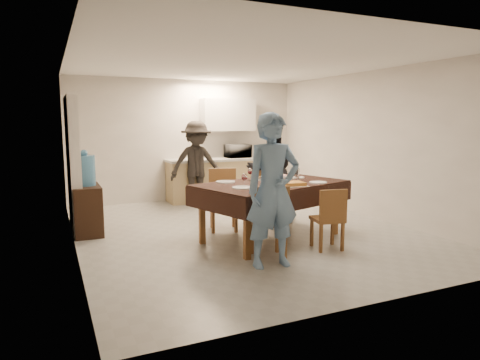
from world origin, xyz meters
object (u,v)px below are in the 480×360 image
at_px(water_pitcher, 294,175).
at_px(microwave, 238,151).
at_px(wine_bottle, 267,172).
at_px(console, 87,210).
at_px(savoury_tart, 291,184).
at_px(dining_table, 272,185).
at_px(person_near, 273,191).
at_px(water_jug, 85,171).
at_px(person_far, 271,170).
at_px(person_kitchen, 197,164).

height_order(water_pitcher, microwave, microwave).
xyz_separation_m(wine_bottle, water_pitcher, (0.40, -0.10, -0.05)).
distance_m(console, savoury_tart, 3.15).
bearing_deg(console, dining_table, -30.10).
distance_m(water_pitcher, person_near, 1.35).
relative_size(dining_table, water_jug, 5.26).
distance_m(water_jug, water_pitcher, 3.15).
height_order(wine_bottle, water_pitcher, wine_bottle).
height_order(dining_table, microwave, microwave).
bearing_deg(microwave, water_jug, 29.04).
height_order(dining_table, person_far, person_far).
bearing_deg(microwave, dining_table, 74.45).
bearing_deg(water_jug, wine_bottle, -29.73).
distance_m(wine_bottle, person_near, 1.21).
bearing_deg(savoury_tart, water_pitcher, 52.85).
bearing_deg(person_kitchen, water_jug, -147.83).
distance_m(console, person_near, 3.15).
distance_m(water_jug, person_near, 3.11).
relative_size(water_jug, person_kitchen, 0.27).
distance_m(person_far, person_kitchen, 1.93).
distance_m(console, water_pitcher, 3.20).
distance_m(console, person_far, 3.05).
bearing_deg(microwave, person_far, 80.77).
distance_m(savoury_tart, person_near, 0.93).
bearing_deg(person_near, person_far, 66.82).
distance_m(wine_bottle, water_pitcher, 0.42).
xyz_separation_m(water_pitcher, savoury_tart, (-0.25, -0.33, -0.08)).
relative_size(console, savoury_tart, 1.95).
bearing_deg(person_near, microwave, 75.79).
bearing_deg(dining_table, microwave, 56.82).
xyz_separation_m(wine_bottle, person_near, (-0.50, -1.10, -0.08)).
bearing_deg(console, person_far, -6.96).
bearing_deg(person_near, savoury_tart, 50.33).
height_order(water_pitcher, person_near, person_near).
xyz_separation_m(dining_table, wine_bottle, (-0.05, 0.05, 0.19)).
distance_m(console, person_kitchen, 2.70).
bearing_deg(dining_table, person_near, -135.27).
distance_m(console, wine_bottle, 2.82).
bearing_deg(person_kitchen, wine_bottle, -86.98).
relative_size(dining_table, console, 2.99).
bearing_deg(microwave, person_near, 71.33).
distance_m(wine_bottle, person_kitchen, 2.78).
xyz_separation_m(water_pitcher, person_far, (0.20, 1.10, -0.06)).
bearing_deg(water_jug, water_pitcher, -27.70).
height_order(console, person_kitchen, person_kitchen).
distance_m(person_near, person_far, 2.37).
bearing_deg(console, wine_bottle, -29.73).
bearing_deg(person_near, console, 131.95).
relative_size(console, microwave, 1.51).
distance_m(water_jug, wine_bottle, 2.75).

